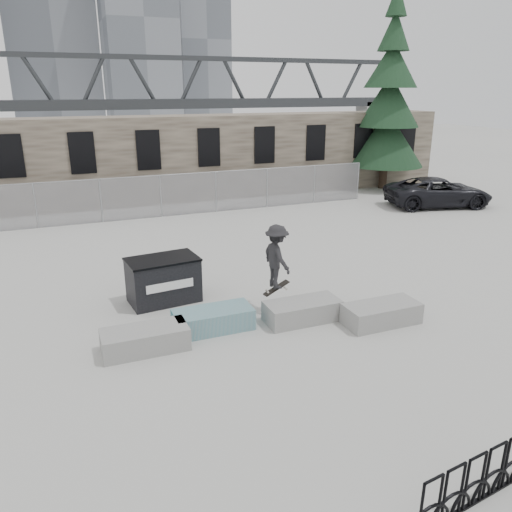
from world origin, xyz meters
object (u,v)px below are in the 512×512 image
Objects in this scene: planter_offset at (382,313)px; bike_rack at (484,476)px; planter_far_left at (145,339)px; planter_center_right at (302,310)px; skateboarder at (277,257)px; planter_center_left at (213,319)px; dumpster at (163,280)px; spruce_tree at (389,107)px; suv at (438,192)px.

planter_offset is 5.97m from bike_rack.
bike_rack is (-2.16, -5.56, 0.14)m from planter_offset.
planter_far_left is 1.00× the size of planter_offset.
planter_far_left is 4.15m from planter_center_right.
skateboarder is (3.78, 0.90, 1.27)m from planter_far_left.
dumpster is at bearing 109.02° from planter_center_left.
spruce_tree is at bearing -49.57° from skateboarder.
dumpster is at bearing 139.72° from planter_center_right.
spruce_tree is at bearing 54.41° from planter_offset.
planter_offset is at bearing -41.77° from dumpster.
planter_offset is at bearing -8.44° from planter_far_left.
dumpster is at bearing 127.73° from suv.
planter_center_left is 0.37× the size of suv.
bike_rack is 7.44m from skateboarder.
planter_center_right is at bearing -131.50° from spruce_tree.
planter_center_left is at bearing -136.96° from spruce_tree.
suv is at bearing 31.12° from planter_center_left.
planter_center_right is 6.49m from bike_rack.
suv reaches higher than planter_offset.
dumpster is at bearing 69.09° from planter_far_left.
planter_center_left is at bearing 162.66° from planter_offset.
planter_center_right is 1.00× the size of planter_offset.
suv is (13.07, 15.99, 0.31)m from bike_rack.
planter_center_left is 0.17× the size of spruce_tree.
planter_far_left is at bearing 133.81° from suv.
spruce_tree is 6.70m from suv.
spruce_tree is (16.25, 12.19, 4.14)m from dumpster.
planter_center_right is at bearing -46.38° from dumpster.
planter_far_left is at bearing 97.82° from skateboarder.
skateboarder is at bearing 113.24° from planter_center_right.
dumpster is at bearing 107.16° from bike_rack.
planter_far_left is 1.00× the size of planter_center_left.
skateboarder reaches higher than planter_far_left.
spruce_tree is (13.43, 21.32, 4.36)m from bike_rack.
planter_center_left is at bearing 106.54° from bike_rack.
bike_rack is at bearing -73.46° from planter_center_left.
suv is (15.89, 6.86, 0.09)m from dumpster.
spruce_tree is (13.13, 14.84, 4.50)m from planter_center_right.
planter_center_left is 17.65m from suv.
suv is at bearing 29.43° from planter_far_left.
planter_center_left is at bearing 170.60° from planter_center_right.
spruce_tree is (17.28, 14.87, 4.50)m from planter_far_left.
planter_offset is at bearing -134.40° from skateboarder.
dumpster reaches higher than planter_center_left.
skateboarder is at bearing -39.02° from dumpster.
spruce_tree is 2.12× the size of suv.
bike_rack is at bearing 155.13° from suv.
planter_center_right is 15.92m from suv.
planter_center_left and planter_offset have the same top height.
planter_center_left and planter_center_right have the same top height.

